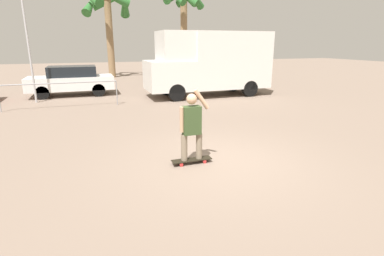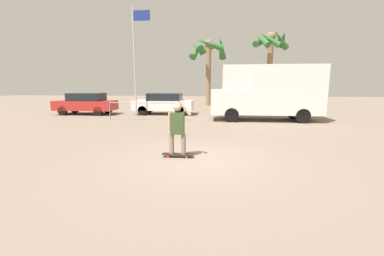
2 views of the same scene
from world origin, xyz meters
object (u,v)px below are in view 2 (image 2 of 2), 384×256
at_px(skateboard, 178,154).
at_px(person_skateboarder, 177,126).
at_px(palm_tree_center_background, 208,52).
at_px(palm_tree_near_van, 270,47).
at_px(camper_van, 268,91).
at_px(flagpole, 136,54).
at_px(parked_car_red, 86,103).
at_px(parked_car_white, 164,103).

xyz_separation_m(skateboard, person_skateboarder, (-0.00, 0.00, 0.86)).
relative_size(skateboard, palm_tree_center_background, 0.14).
bearing_deg(skateboard, palm_tree_near_van, 72.37).
bearing_deg(skateboard, camper_van, 64.52).
height_order(skateboard, flagpole, flagpole).
height_order(parked_car_red, flagpole, flagpole).
bearing_deg(parked_car_white, flagpole, -132.43).
height_order(person_skateboarder, parked_car_red, person_skateboarder).
bearing_deg(flagpole, palm_tree_center_background, 67.19).
relative_size(camper_van, flagpole, 0.91).
xyz_separation_m(skateboard, palm_tree_center_background, (-0.08, 19.03, 5.15)).
xyz_separation_m(parked_car_white, palm_tree_near_van, (8.59, 7.50, 4.73)).
relative_size(parked_car_red, flagpole, 0.60).
bearing_deg(camper_van, person_skateboarder, -115.48).
relative_size(skateboard, parked_car_white, 0.22).
xyz_separation_m(person_skateboarder, parked_car_red, (-8.27, 10.12, -0.15)).
bearing_deg(parked_car_red, camper_van, -8.15).
height_order(skateboard, palm_tree_near_van, palm_tree_near_van).
height_order(parked_car_red, palm_tree_center_background, palm_tree_center_background).
xyz_separation_m(person_skateboarder, flagpole, (-4.20, 9.24, 3.10)).
relative_size(parked_car_red, palm_tree_center_background, 0.63).
height_order(person_skateboarder, parked_car_white, person_skateboarder).
bearing_deg(person_skateboarder, skateboard, -0.00).
distance_m(parked_car_red, palm_tree_center_background, 12.89).
height_order(parked_car_white, parked_car_red, parked_car_red).
bearing_deg(skateboard, person_skateboarder, 180.00).
bearing_deg(camper_van, palm_tree_near_van, 79.57).
relative_size(camper_van, parked_car_white, 1.49).
xyz_separation_m(parked_car_red, flagpole, (4.07, -0.88, 3.24)).
relative_size(person_skateboarder, palm_tree_center_background, 0.24).
height_order(person_skateboarder, palm_tree_center_background, palm_tree_center_background).
bearing_deg(camper_van, palm_tree_center_background, 110.90).
bearing_deg(palm_tree_center_background, parked_car_white, -108.11).
bearing_deg(parked_car_red, palm_tree_center_background, 47.40).
bearing_deg(skateboard, parked_car_white, 104.41).
xyz_separation_m(camper_van, flagpole, (-8.19, 0.88, 2.31)).
bearing_deg(skateboard, flagpole, 114.44).
bearing_deg(parked_car_red, palm_tree_near_van, 30.14).
bearing_deg(palm_tree_center_background, parked_car_red, -132.60).
xyz_separation_m(camper_van, palm_tree_near_van, (1.83, 9.93, 3.79)).
distance_m(parked_car_red, flagpole, 5.28).
bearing_deg(camper_van, parked_car_red, 171.85).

